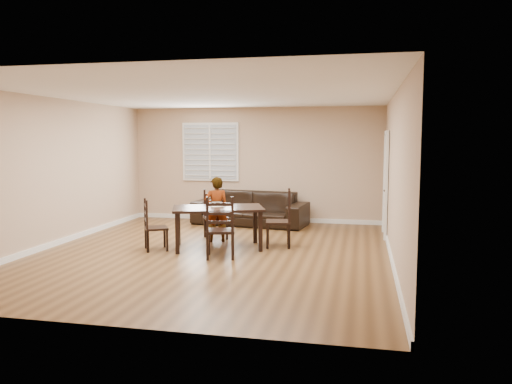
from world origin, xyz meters
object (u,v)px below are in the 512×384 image
sofa (250,208)px  donut (219,204)px  dining_table (218,212)px  chair_near (215,216)px  child (216,209)px  chair_right (285,221)px  chair_far (220,231)px  chair_left (150,227)px

sofa → donut: bearing=-83.4°
dining_table → chair_near: bearing=90.9°
sofa → chair_near: bearing=-94.8°
child → donut: bearing=89.3°
dining_table → chair_right: 1.23m
child → sofa: size_ratio=0.48×
chair_right → sofa: size_ratio=0.41×
chair_near → chair_far: size_ratio=0.93×
child → sofa: 2.04m
chair_left → child: child is taller
dining_table → chair_far: (0.27, -0.81, -0.19)m
dining_table → chair_right: chair_right is taller
dining_table → child: 0.58m
sofa → chair_left: bearing=-103.1°
sofa → chair_right: bearing=-54.4°
dining_table → donut: bearing=83.7°
child → chair_left: bearing=22.8°
child → sofa: bearing=-118.7°
chair_left → donut: size_ratio=9.00×
dining_table → chair_left: (-1.13, -0.42, -0.24)m
chair_left → child: (0.93, 0.96, 0.21)m
dining_table → chair_left: 1.22m
chair_near → chair_far: 1.86m
dining_table → chair_near: size_ratio=1.86×
chair_left → chair_right: (2.28, 0.80, 0.06)m
chair_left → sofa: chair_left is taller
chair_near → chair_right: size_ratio=0.92×
dining_table → donut: size_ratio=17.76×
chair_far → chair_right: size_ratio=0.98×
donut → sofa: size_ratio=0.04×
chair_far → chair_right: 1.48m
chair_far → child: (-0.46, 1.35, 0.15)m
sofa → child: bearing=-87.9°
chair_near → chair_left: (-0.77, -1.36, -0.03)m
chair_near → chair_left: chair_near is taller
chair_right → donut: bearing=-89.6°
dining_table → chair_near: (-0.35, 0.95, -0.22)m
dining_table → chair_near: 1.03m
chair_left → child: bearing=-73.9°
chair_left → chair_right: 2.42m
dining_table → child: (-0.19, 0.54, -0.03)m
child → chair_far: bearing=86.0°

